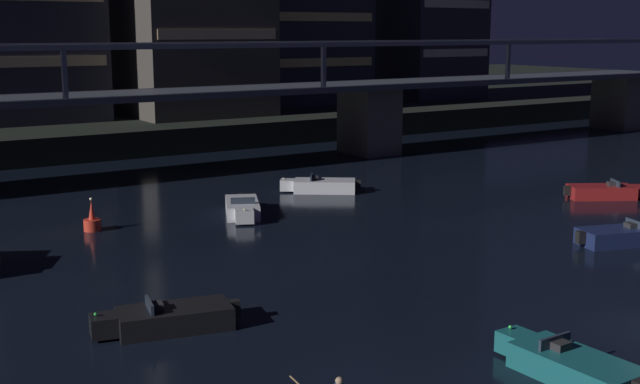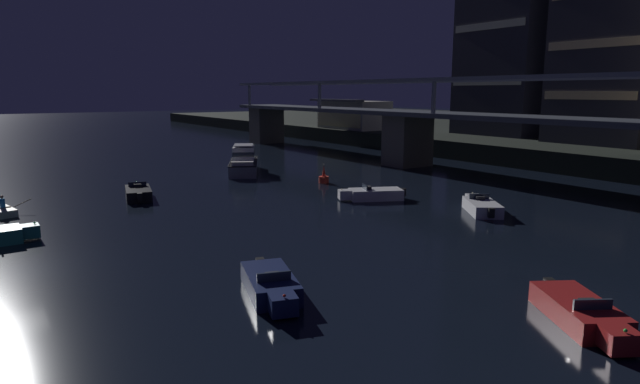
{
  "view_description": "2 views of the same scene",
  "coord_description": "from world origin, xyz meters",
  "views": [
    {
      "loc": [
        -24.76,
        -16.11,
        10.29
      ],
      "look_at": [
        -1.8,
        19.2,
        1.98
      ],
      "focal_mm": 46.22,
      "sensor_mm": 36.0,
      "label": 1
    },
    {
      "loc": [
        26.86,
        -1.21,
        8.06
      ],
      "look_at": [
        -4.56,
        19.93,
        0.91
      ],
      "focal_mm": 29.87,
      "sensor_mm": 36.0,
      "label": 2
    }
  ],
  "objects": [
    {
      "name": "cabin_cruiser_near_left",
      "position": [
        -21.86,
        22.25,
        1.05
      ],
      "size": [
        9.03,
        6.16,
        2.79
      ],
      "color": "gray",
      "rests_on": "ground"
    },
    {
      "name": "tower_west_tall",
      "position": [
        -5.66,
        60.74,
        15.99
      ],
      "size": [
        11.22,
        9.75,
        27.89
      ],
      "color": "#282833",
      "rests_on": "far_riverbank"
    },
    {
      "name": "speedboat_mid_center",
      "position": [
        -3.74,
        24.23,
        0.41
      ],
      "size": [
        3.3,
        4.99,
        1.16
      ],
      "color": "silver",
      "rests_on": "ground"
    },
    {
      "name": "speedboat_near_right",
      "position": [
        -14.34,
        9.61,
        0.41
      ],
      "size": [
        5.21,
        2.6,
        1.16
      ],
      "color": "black",
      "rests_on": "ground"
    },
    {
      "name": "speedboat_mid_right",
      "position": [
        17.39,
        16.26,
        0.41
      ],
      "size": [
        4.85,
        3.65,
        1.16
      ],
      "color": "maroon",
      "rests_on": "ground"
    },
    {
      "name": "river_bridge",
      "position": [
        -0.0,
        39.4,
        4.36
      ],
      "size": [
        103.7,
        6.4,
        9.38
      ],
      "color": "#605B51",
      "rests_on": "ground"
    },
    {
      "name": "waterfront_pavilion",
      "position": [
        -41.64,
        51.31,
        4.44
      ],
      "size": [
        12.4,
        7.4,
        4.7
      ],
      "color": "#B2AD9E",
      "rests_on": "far_riverbank"
    },
    {
      "name": "ground_plane",
      "position": [
        0.0,
        0.0,
        0.0
      ],
      "size": [
        400.0,
        400.0,
        0.0
      ],
      "primitive_type": "plane",
      "color": "black"
    },
    {
      "name": "speedboat_near_center",
      "position": [
        3.72,
        27.55,
        0.41
      ],
      "size": [
        4.71,
        3.95,
        1.16
      ],
      "color": "silver",
      "rests_on": "ground"
    },
    {
      "name": "channel_buoy",
      "position": [
        -11.97,
        25.33,
        0.48
      ],
      "size": [
        0.9,
        0.9,
        1.76
      ],
      "color": "red",
      "rests_on": "ground"
    },
    {
      "name": "tower_west_low",
      "position": [
        -20.68,
        62.7,
        20.22
      ],
      "size": [
        11.98,
        10.94,
        36.34
      ],
      "color": "#282833",
      "rests_on": "far_riverbank"
    },
    {
      "name": "speedboat_mid_left",
      "position": [
        8.89,
        8.5,
        0.41
      ],
      "size": [
        5.16,
        2.88,
        1.16
      ],
      "color": "#19234C",
      "rests_on": "ground"
    },
    {
      "name": "dinghy_with_paddler",
      "position": [
        -13.42,
        0.53,
        0.28
      ],
      "size": [
        2.77,
        2.58,
        1.36
      ],
      "color": "beige",
      "rests_on": "ground"
    }
  ]
}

